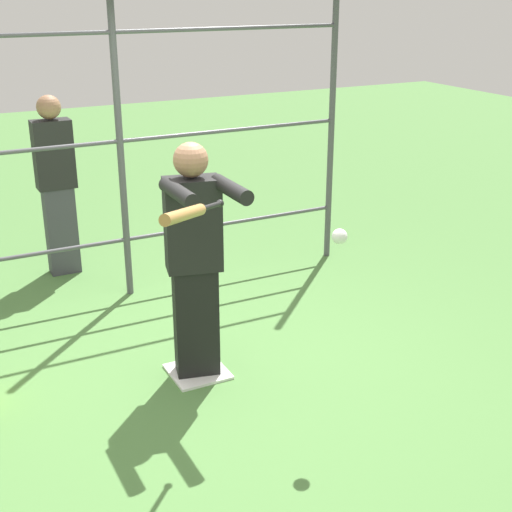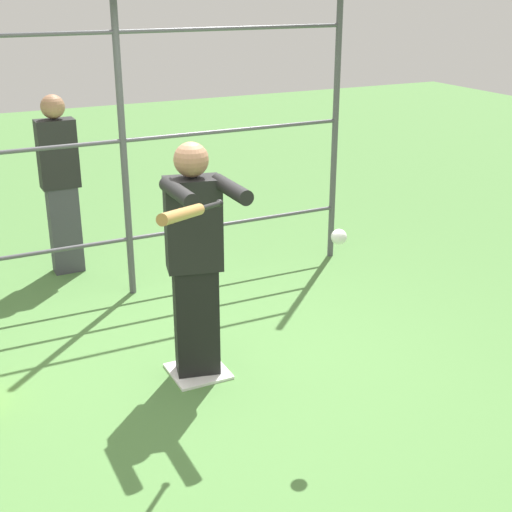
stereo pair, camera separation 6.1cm
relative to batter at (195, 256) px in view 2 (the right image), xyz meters
The scene contains 7 objects.
ground_plane 0.92m from the batter, 90.00° to the right, with size 24.00×24.00×0.00m, color #4C7A3D.
home_plate 0.91m from the batter, 90.00° to the right, with size 0.40×0.40×0.02m.
fence_backstop 1.69m from the batter, 90.00° to the right, with size 4.30×0.06×2.81m.
batter is the anchor object (origin of this frame).
baseball_bat_swinging 1.06m from the batter, 66.61° to the left, with size 0.62×0.65×0.21m.
softball_in_flight 1.09m from the batter, 125.23° to the left, with size 0.10×0.10×0.10m.
bystander_behind_fence 2.44m from the batter, 80.38° to the right, with size 0.35×0.22×1.72m.
Camera 2 is at (1.63, 4.26, 2.67)m, focal length 50.00 mm.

